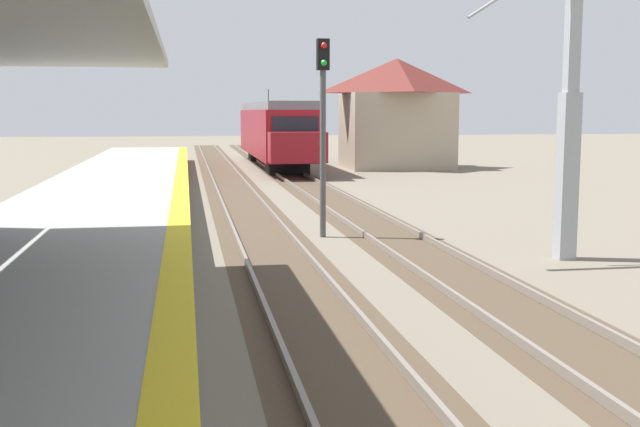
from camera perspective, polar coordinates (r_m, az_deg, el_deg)
station_platform at (r=15.48m, az=-18.56°, el=-3.73°), size 5.00×80.00×0.91m
track_pair_nearest_platform at (r=19.40m, az=-3.71°, el=-2.37°), size 2.34×120.00×0.16m
track_pair_middle at (r=20.03m, az=6.02°, el=-2.08°), size 2.34×120.00×0.16m
approaching_train at (r=47.83m, az=-3.23°, el=6.00°), size 2.93×19.60×4.76m
rail_signal_post at (r=20.79m, az=0.22°, el=7.01°), size 0.32×0.34×5.20m
catenary_pylon_far_side at (r=18.38m, az=16.80°, el=7.92°), size 5.00×0.40×7.50m
distant_trackside_house at (r=46.80m, az=5.55°, el=7.36°), size 6.60×5.28×6.40m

